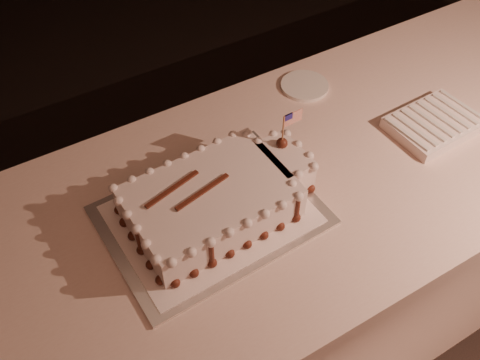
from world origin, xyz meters
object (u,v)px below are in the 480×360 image
cake_board (211,215)px  side_plate (305,86)px  banquet_table (303,250)px  sheet_cake (220,197)px  napkin_stack (434,124)px

cake_board → side_plate: size_ratio=3.47×
banquet_table → sheet_cake: 0.51m
sheet_cake → banquet_table: bearing=0.1°
banquet_table → napkin_stack: 0.54m
side_plate → banquet_table: bearing=-120.1°
cake_board → sheet_cake: size_ratio=1.05×
sheet_cake → napkin_stack: 0.65m
sheet_cake → side_plate: bearing=32.4°
banquet_table → side_plate: (0.16, 0.28, 0.38)m
banquet_table → cake_board: 0.49m
cake_board → napkin_stack: size_ratio=2.03×
banquet_table → side_plate: size_ratio=16.91×
banquet_table → side_plate: bearing=59.9°
banquet_table → cake_board: (-0.31, -0.00, 0.38)m
banquet_table → napkin_stack: (0.36, -0.04, 0.39)m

